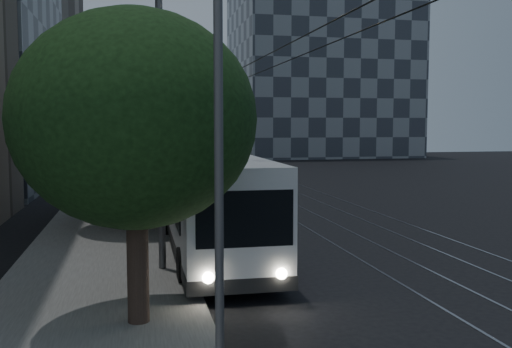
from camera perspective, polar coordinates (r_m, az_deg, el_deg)
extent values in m
plane|color=black|center=(20.01, 7.26, -7.14)|extent=(120.00, 120.00, 0.00)
cube|color=slate|center=(38.67, -13.53, -1.26)|extent=(5.00, 90.00, 0.15)
cube|color=gray|center=(39.26, -2.10, -1.12)|extent=(0.08, 90.00, 0.02)
cube|color=gray|center=(39.54, -0.05, -1.08)|extent=(0.08, 90.00, 0.02)
cube|color=gray|center=(39.89, 2.14, -1.03)|extent=(0.08, 90.00, 0.02)
cube|color=gray|center=(40.27, 4.13, -0.98)|extent=(0.08, 90.00, 0.02)
cylinder|color=black|center=(38.56, -8.23, 7.04)|extent=(0.02, 90.00, 0.02)
cylinder|color=black|center=(38.61, -7.19, 7.05)|extent=(0.02, 90.00, 0.02)
cylinder|color=#535356|center=(8.61, -3.72, -2.99)|extent=(0.14, 0.14, 6.00)
cylinder|color=#535356|center=(28.49, -9.67, 2.53)|extent=(0.14, 0.14, 6.00)
cylinder|color=#535356|center=(48.47, -10.73, 3.50)|extent=(0.14, 0.14, 6.00)
cylinder|color=#535356|center=(68.46, -11.17, 3.91)|extent=(0.14, 0.14, 6.00)
cube|color=#353B44|center=(77.82, 6.37, 10.73)|extent=(22.00, 18.00, 24.00)
cube|color=silver|center=(18.84, -4.62, -2.38)|extent=(2.65, 12.04, 2.86)
cube|color=black|center=(19.05, -4.59, -6.20)|extent=(2.69, 12.08, 0.35)
cube|color=black|center=(19.32, -4.82, -1.83)|extent=(2.69, 9.54, 1.05)
cube|color=black|center=(12.96, -1.12, -4.51)|extent=(2.26, 0.10, 1.30)
cube|color=black|center=(24.73, -6.45, -0.11)|extent=(2.06, 0.10, 1.00)
cube|color=#28F057|center=(12.84, -1.13, -0.54)|extent=(1.60, 0.07, 0.32)
cube|color=gray|center=(21.68, -5.70, 3.02)|extent=(2.17, 2.22, 0.50)
sphere|color=white|center=(13.06, -4.80, -10.30)|extent=(0.26, 0.26, 0.26)
sphere|color=white|center=(13.38, 2.57, -9.92)|extent=(0.26, 0.26, 0.26)
cylinder|color=#535356|center=(22.69, -6.78, 5.62)|extent=(0.06, 4.54, 2.35)
cylinder|color=#535356|center=(22.75, -5.27, 5.63)|extent=(0.06, 4.54, 2.35)
cylinder|color=black|center=(15.19, -7.29, -9.12)|extent=(0.30, 1.00, 1.00)
cylinder|color=black|center=(15.58, 1.85, -8.72)|extent=(0.30, 1.00, 1.00)
cylinder|color=black|center=(21.53, -8.78, -4.94)|extent=(0.30, 1.00, 1.00)
cylinder|color=black|center=(21.80, -2.31, -4.76)|extent=(0.30, 1.00, 1.00)
cylinder|color=black|center=(23.42, -9.07, -4.14)|extent=(0.30, 1.00, 1.00)
cylinder|color=black|center=(23.68, -3.11, -3.98)|extent=(0.30, 1.00, 1.00)
imported|color=gray|center=(29.20, -6.85, -1.55)|extent=(4.81, 6.96, 1.77)
imported|color=silver|center=(34.28, -8.36, -1.01)|extent=(2.62, 4.01, 1.27)
imported|color=white|center=(42.04, -7.79, 0.22)|extent=(2.17, 5.06, 1.45)
imported|color=#BAB9BE|center=(44.34, -7.17, 0.38)|extent=(2.47, 4.18, 1.30)
imported|color=white|center=(49.08, -8.16, 0.96)|extent=(2.28, 4.72, 1.56)
cylinder|color=black|center=(12.03, -11.72, -9.37)|extent=(0.44, 0.44, 2.46)
ellipsoid|color=black|center=(11.66, -11.99, 5.36)|extent=(4.87, 4.87, 4.39)
cylinder|color=black|center=(23.07, -11.98, -2.03)|extent=(0.44, 0.44, 2.83)
ellipsoid|color=black|center=(22.91, -12.14, 6.45)|extent=(5.31, 5.31, 4.78)
cylinder|color=black|center=(26.85, -12.02, -0.94)|extent=(0.44, 0.44, 2.94)
ellipsoid|color=black|center=(26.73, -12.16, 6.71)|extent=(5.61, 5.61, 5.05)
cylinder|color=black|center=(39.86, -12.09, 0.74)|extent=(0.44, 0.44, 2.63)
ellipsoid|color=black|center=(39.76, -12.17, 5.20)|extent=(4.76, 4.76, 4.29)
cylinder|color=black|center=(42.96, -12.10, 1.10)|extent=(0.44, 0.44, 2.71)
ellipsoid|color=black|center=(42.87, -12.18, 5.32)|extent=(4.83, 4.83, 4.35)
cylinder|color=black|center=(54.74, -12.59, 1.65)|extent=(0.44, 0.44, 2.23)
ellipsoid|color=black|center=(54.66, -12.64, 4.50)|extent=(4.27, 4.27, 3.84)
cylinder|color=#535356|center=(15.99, -9.56, 6.67)|extent=(0.20, 0.20, 9.36)
cylinder|color=#535356|center=(41.06, -10.37, 6.72)|extent=(0.20, 0.20, 10.97)
cylinder|color=#535356|center=(41.59, -8.77, 13.71)|extent=(2.41, 0.12, 0.12)
sphere|color=#F4C986|center=(41.65, -7.22, 13.56)|extent=(0.44, 0.44, 0.44)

